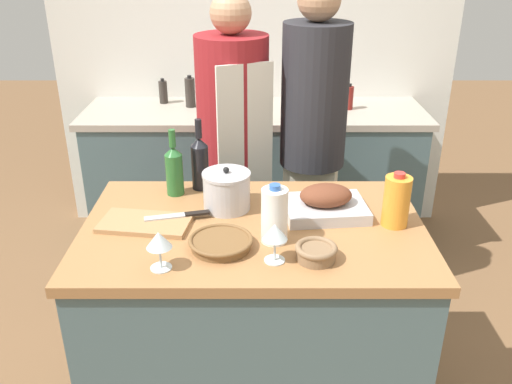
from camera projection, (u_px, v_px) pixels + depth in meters
name	position (u px, v px, depth m)	size (l,w,h in m)	color
kitchen_island	(256.00, 323.00, 2.20)	(1.27, 0.80, 0.91)	#4C666B
back_counter	(257.00, 177.00, 3.53)	(2.11, 0.60, 0.91)	#4C666B
back_wall	(257.00, 40.00, 3.50)	(2.61, 0.10, 2.55)	silver
roasting_pan	(328.00, 203.00, 2.07)	(0.33, 0.26, 0.12)	#BCBCC1
wicker_basket	(223.00, 242.00, 1.86)	(0.22, 0.22, 0.04)	brown
cutting_board	(148.00, 222.00, 2.01)	(0.35, 0.22, 0.02)	#AD7F51
stock_pot	(229.00, 191.00, 2.11)	(0.19, 0.19, 0.17)	#B7B7BC
mixing_bowl	(318.00, 252.00, 1.78)	(0.14, 0.14, 0.05)	#846647
juice_jug	(399.00, 201.00, 1.97)	(0.10, 0.10, 0.21)	orange
milk_jug	(277.00, 215.00, 1.86)	(0.09, 0.09, 0.22)	white
wine_bottle_green	(177.00, 169.00, 2.21)	(0.07, 0.07, 0.28)	#28662D
wine_bottle_dark	(202.00, 162.00, 2.26)	(0.07, 0.07, 0.30)	black
wine_glass_left	(161.00, 241.00, 1.71)	(0.08, 0.08, 0.13)	silver
wine_glass_right	(277.00, 233.00, 1.74)	(0.08, 0.08, 0.14)	silver
knife_chef	(182.00, 215.00, 2.04)	(0.24, 0.09, 0.01)	#B7B7BC
condiment_bottle_tall	(166.00, 92.00, 3.46)	(0.05, 0.05, 0.16)	#332D28
condiment_bottle_short	(352.00, 98.00, 3.33)	(0.05, 0.05, 0.16)	maroon
condiment_bottle_extra	(193.00, 92.00, 3.37)	(0.06, 0.06, 0.20)	#332D28
person_cook_aproned	(236.00, 146.00, 2.74)	(0.37, 0.39, 1.66)	beige
person_cook_guest	(315.00, 138.00, 2.71)	(0.33, 0.33, 1.72)	beige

